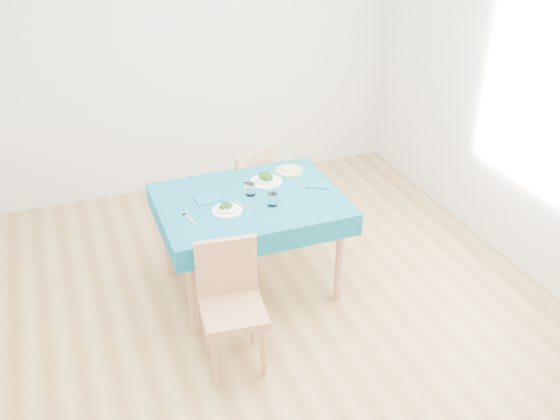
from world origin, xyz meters
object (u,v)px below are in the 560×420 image
object	(u,v)px
table	(251,243)
bowl_far	(266,178)
chair_far	(241,185)
bowl_near	(227,207)
side_plate	(289,170)
chair_near	(233,304)

from	to	relation	value
table	bowl_far	bearing A→B (deg)	45.16
chair_far	bowl_near	size ratio (longest dim) A/B	4.64
table	side_plate	xyz separation A→B (m)	(0.43, 0.31, 0.38)
chair_near	bowl_near	size ratio (longest dim) A/B	4.60
side_plate	chair_near	bearing A→B (deg)	-126.43
table	bowl_far	size ratio (longest dim) A/B	5.41
chair_near	chair_far	xyz separation A→B (m)	(0.53, 1.49, 0.00)
table	chair_far	bearing A→B (deg)	77.74
table	bowl_near	xyz separation A→B (m)	(-0.20, -0.12, 0.41)
chair_near	chair_far	distance (m)	1.58
table	bowl_near	bearing A→B (deg)	-149.15
bowl_near	chair_near	bearing A→B (deg)	-104.85
bowl_far	side_plate	world-z (taller)	bowl_far
bowl_far	side_plate	distance (m)	0.26
bowl_near	table	bearing A→B (deg)	30.85
table	chair_far	distance (m)	0.74
chair_far	side_plate	xyz separation A→B (m)	(0.27, -0.40, 0.27)
chair_near	chair_far	bearing A→B (deg)	76.53
table	bowl_far	xyz separation A→B (m)	(0.20, 0.20, 0.42)
chair_far	bowl_near	world-z (taller)	chair_far
table	chair_near	bearing A→B (deg)	-115.80
bowl_near	side_plate	world-z (taller)	bowl_near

